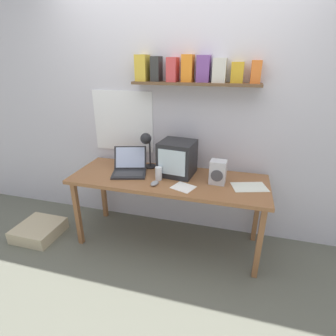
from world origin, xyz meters
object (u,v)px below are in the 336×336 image
object	(u,v)px
loose_paper_near_monitor	(249,187)
crt_monitor	(177,158)
desk_lamp	(147,143)
loose_paper_near_laptop	(183,187)
corner_desk	(168,183)
space_heater	(218,172)
floor_cushion	(39,230)
computer_mouse	(155,183)
laptop	(130,167)
juice_glass	(159,174)

from	to	relation	value
loose_paper_near_monitor	crt_monitor	bearing A→B (deg)	170.89
desk_lamp	loose_paper_near_laptop	bearing A→B (deg)	-21.92
corner_desk	loose_paper_near_laptop	size ratio (longest dim) A/B	8.09
space_heater	floor_cushion	size ratio (longest dim) A/B	0.50
space_heater	loose_paper_near_laptop	xyz separation A→B (m)	(-0.28, -0.17, -0.11)
space_heater	floor_cushion	world-z (taller)	space_heater
loose_paper_near_laptop	floor_cushion	xyz separation A→B (m)	(-1.55, -0.12, -0.67)
crt_monitor	computer_mouse	distance (m)	0.36
corner_desk	desk_lamp	size ratio (longest dim) A/B	4.89
laptop	loose_paper_near_monitor	distance (m)	1.15
loose_paper_near_laptop	corner_desk	bearing A→B (deg)	138.77
crt_monitor	loose_paper_near_laptop	distance (m)	0.34
loose_paper_near_monitor	loose_paper_near_laptop	bearing A→B (deg)	-163.44
corner_desk	juice_glass	xyz separation A→B (m)	(-0.07, -0.06, 0.12)
desk_lamp	juice_glass	distance (m)	0.36
corner_desk	computer_mouse	xyz separation A→B (m)	(-0.07, -0.18, 0.08)
space_heater	floor_cushion	distance (m)	2.01
space_heater	loose_paper_near_monitor	bearing A→B (deg)	2.24
corner_desk	computer_mouse	world-z (taller)	computer_mouse
loose_paper_near_monitor	corner_desk	bearing A→B (deg)	-179.64
corner_desk	space_heater	size ratio (longest dim) A/B	8.56
crt_monitor	floor_cushion	size ratio (longest dim) A/B	0.81
space_heater	laptop	bearing A→B (deg)	-178.45
computer_mouse	loose_paper_near_monitor	world-z (taller)	computer_mouse
crt_monitor	floor_cushion	xyz separation A→B (m)	(-1.43, -0.39, -0.83)
corner_desk	juice_glass	distance (m)	0.15
juice_glass	space_heater	size ratio (longest dim) A/B	0.58
corner_desk	juice_glass	size ratio (longest dim) A/B	14.76
space_heater	loose_paper_near_laptop	size ratio (longest dim) A/B	0.95
loose_paper_near_monitor	floor_cushion	size ratio (longest dim) A/B	0.78
floor_cushion	juice_glass	bearing A→B (deg)	9.53
crt_monitor	loose_paper_near_laptop	world-z (taller)	crt_monitor
juice_glass	loose_paper_near_monitor	xyz separation A→B (m)	(0.81, 0.07, -0.05)
desk_lamp	space_heater	xyz separation A→B (m)	(0.72, -0.15, -0.16)
corner_desk	floor_cushion	distance (m)	1.52
crt_monitor	computer_mouse	xyz separation A→B (m)	(-0.14, -0.29, -0.15)
desk_lamp	computer_mouse	world-z (taller)	desk_lamp
laptop	juice_glass	distance (m)	0.34
desk_lamp	corner_desk	bearing A→B (deg)	-17.52
loose_paper_near_laptop	juice_glass	bearing A→B (deg)	159.15
computer_mouse	loose_paper_near_monitor	distance (m)	0.84
crt_monitor	space_heater	distance (m)	0.42
laptop	corner_desk	bearing A→B (deg)	-20.26
crt_monitor	laptop	distance (m)	0.48
laptop	space_heater	size ratio (longest dim) A/B	1.84
crt_monitor	laptop	world-z (taller)	crt_monitor
crt_monitor	juice_glass	distance (m)	0.25
crt_monitor	juice_glass	xyz separation A→B (m)	(-0.13, -0.18, -0.11)
space_heater	loose_paper_near_monitor	distance (m)	0.30
computer_mouse	loose_paper_near_laptop	size ratio (longest dim) A/B	0.50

